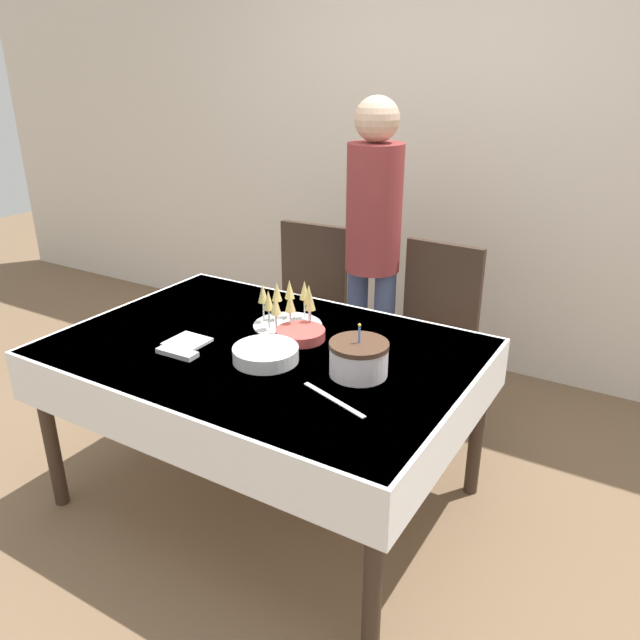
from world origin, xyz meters
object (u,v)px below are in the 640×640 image
at_px(champagne_tray, 288,305).
at_px(plate_stack_main, 266,354).
at_px(dining_chair_far_right, 431,333).
at_px(birthday_cake, 359,358).
at_px(plate_stack_dessert, 301,334).
at_px(dining_chair_far_left, 305,305).
at_px(person_standing, 373,232).

relative_size(champagne_tray, plate_stack_main, 1.18).
distance_m(dining_chair_far_right, champagne_tray, 0.84).
height_order(birthday_cake, champagne_tray, birthday_cake).
height_order(champagne_tray, plate_stack_dessert, champagne_tray).
xyz_separation_m(plate_stack_main, plate_stack_dessert, (0.00, 0.24, -0.01)).
bearing_deg(dining_chair_far_left, person_standing, 7.63).
bearing_deg(dining_chair_far_right, dining_chair_far_left, -179.99).
bearing_deg(plate_stack_dessert, dining_chair_far_left, 121.40).
relative_size(birthday_cake, champagne_tray, 0.73).
bearing_deg(birthday_cake, dining_chair_far_left, 131.62).
distance_m(plate_stack_dessert, person_standing, 0.85).
bearing_deg(person_standing, dining_chair_far_right, -8.06).
bearing_deg(dining_chair_far_right, birthday_cake, -85.49).
distance_m(birthday_cake, champagne_tray, 0.53).
distance_m(birthday_cake, plate_stack_dessert, 0.38).
relative_size(dining_chair_far_left, plate_stack_main, 3.90).
relative_size(champagne_tray, plate_stack_dessert, 1.46).
xyz_separation_m(plate_stack_main, person_standing, (-0.08, 1.05, 0.23)).
bearing_deg(dining_chair_far_right, person_standing, 171.94).
height_order(dining_chair_far_right, birthday_cake, dining_chair_far_right).
height_order(champagne_tray, person_standing, person_standing).
distance_m(dining_chair_far_right, plate_stack_main, 1.06).
distance_m(champagne_tray, plate_stack_main, 0.35).
xyz_separation_m(dining_chair_far_right, person_standing, (-0.36, 0.05, 0.45)).
height_order(dining_chair_far_left, plate_stack_dessert, dining_chair_far_left).
distance_m(dining_chair_far_right, birthday_cake, 0.96).
relative_size(dining_chair_far_right, birthday_cake, 4.53).
height_order(plate_stack_main, plate_stack_dessert, plate_stack_main).
height_order(plate_stack_main, person_standing, person_standing).
bearing_deg(champagne_tray, birthday_cake, -27.32).
height_order(dining_chair_far_left, dining_chair_far_right, same).
bearing_deg(person_standing, plate_stack_dessert, -84.10).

